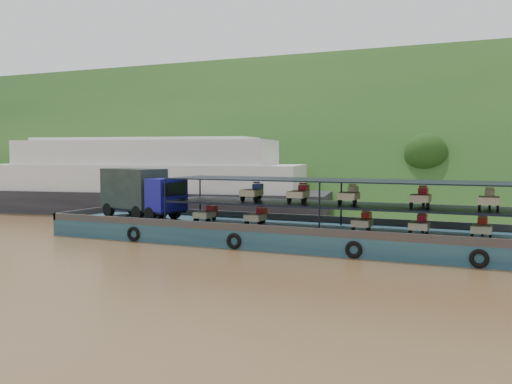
% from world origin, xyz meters
% --- Properties ---
extents(ground, '(160.00, 160.00, 0.00)m').
position_xyz_m(ground, '(0.00, 0.00, 0.00)').
color(ground, brown).
rests_on(ground, ground).
extents(hillside, '(140.00, 39.60, 39.60)m').
position_xyz_m(hillside, '(0.00, 36.00, 0.00)').
color(hillside, '#163714').
rests_on(hillside, ground).
extents(cargo_barge, '(35.00, 7.18, 5.06)m').
position_xyz_m(cargo_barge, '(0.54, -1.54, 1.26)').
color(cargo_barge, '#143249').
rests_on(cargo_barge, ground).
extents(passenger_ferry, '(40.15, 17.02, 7.90)m').
position_xyz_m(passenger_ferry, '(-18.97, 12.13, 3.42)').
color(passenger_ferry, black).
rests_on(passenger_ferry, ground).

